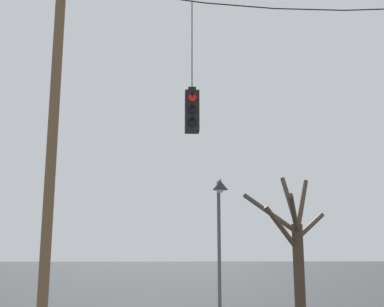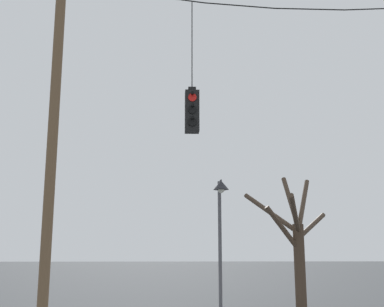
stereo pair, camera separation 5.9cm
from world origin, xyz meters
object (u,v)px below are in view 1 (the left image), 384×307
object	(u,v)px
traffic_light_near_right_pole	(192,110)
street_lamp	(220,209)
bare_tree	(295,241)
utility_pole_left	(52,141)

from	to	relation	value
traffic_light_near_right_pole	street_lamp	bearing A→B (deg)	76.79
traffic_light_near_right_pole	bare_tree	world-z (taller)	traffic_light_near_right_pole
street_lamp	bare_tree	distance (m)	2.91
utility_pole_left	street_lamp	bearing A→B (deg)	48.80
utility_pole_left	traffic_light_near_right_pole	xyz separation A→B (m)	(3.28, 0.00, 0.79)
utility_pole_left	street_lamp	distance (m)	6.90
street_lamp	bare_tree	bearing A→B (deg)	11.44
utility_pole_left	street_lamp	xyz separation A→B (m)	(4.48, 5.12, -1.12)
utility_pole_left	bare_tree	world-z (taller)	utility_pole_left
traffic_light_near_right_pole	street_lamp	world-z (taller)	traffic_light_near_right_pole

